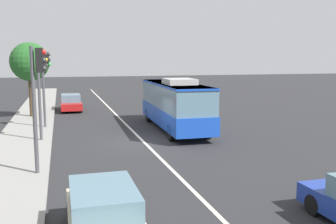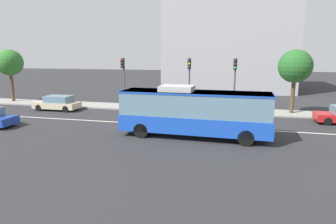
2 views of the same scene
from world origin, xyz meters
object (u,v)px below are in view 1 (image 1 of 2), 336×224
object	(u,v)px
sedan_red	(71,103)
traffic_light_mid_block	(41,79)
traffic_light_near_corner	(37,88)
traffic_light_far_corner	(45,76)
transit_bus	(175,103)
sedan_beige	(104,217)
street_tree_kerbside_left	(30,62)

from	to	relation	value
sedan_red	traffic_light_mid_block	xyz separation A→B (m)	(-13.11, 1.87, 2.84)
traffic_light_near_corner	traffic_light_far_corner	size ratio (longest dim) A/B	1.00
traffic_light_mid_block	traffic_light_far_corner	bearing A→B (deg)	83.75
transit_bus	traffic_light_far_corner	xyz separation A→B (m)	(2.58, 8.20, 1.75)
sedan_red	sedan_beige	xyz separation A→B (m)	(-26.12, -0.09, 0.00)
transit_bus	sedan_beige	bearing A→B (deg)	158.47
traffic_light_near_corner	traffic_light_far_corner	world-z (taller)	same
transit_bus	traffic_light_far_corner	size ratio (longest dim) A/B	1.94
sedan_red	sedan_beige	distance (m)	26.12
sedan_red	traffic_light_near_corner	bearing A→B (deg)	-5.05
traffic_light_mid_block	traffic_light_far_corner	size ratio (longest dim) A/B	1.00
sedan_red	street_tree_kerbside_left	size ratio (longest dim) A/B	0.75
sedan_beige	traffic_light_near_corner	size ratio (longest dim) A/B	0.87
sedan_red	traffic_light_far_corner	size ratio (longest dim) A/B	0.87
sedan_red	street_tree_kerbside_left	bearing A→B (deg)	-41.02
sedan_red	traffic_light_far_corner	xyz separation A→B (m)	(-8.90, 1.81, 2.84)
sedan_beige	traffic_light_mid_block	distance (m)	13.46
transit_bus	traffic_light_near_corner	bearing A→B (deg)	137.09
traffic_light_far_corner	street_tree_kerbside_left	world-z (taller)	street_tree_kerbside_left
traffic_light_near_corner	traffic_light_mid_block	xyz separation A→B (m)	(6.59, 0.13, 0.00)
transit_bus	traffic_light_near_corner	distance (m)	11.70
transit_bus	sedan_beige	size ratio (longest dim) A/B	2.24
sedan_red	sedan_beige	size ratio (longest dim) A/B	1.00
traffic_light_mid_block	transit_bus	bearing A→B (deg)	5.80
traffic_light_mid_block	traffic_light_far_corner	xyz separation A→B (m)	(4.21, -0.06, 0.00)
sedan_beige	street_tree_kerbside_left	size ratio (longest dim) A/B	0.75
traffic_light_mid_block	street_tree_kerbside_left	xyz separation A→B (m)	(9.52, 1.25, 0.86)
sedan_red	traffic_light_near_corner	size ratio (longest dim) A/B	0.87
transit_bus	traffic_light_mid_block	bearing A→B (deg)	102.95
traffic_light_far_corner	street_tree_kerbside_left	xyz separation A→B (m)	(5.31, 1.32, 0.86)
traffic_light_far_corner	traffic_light_near_corner	bearing A→B (deg)	-87.20
transit_bus	street_tree_kerbside_left	bearing A→B (deg)	52.12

